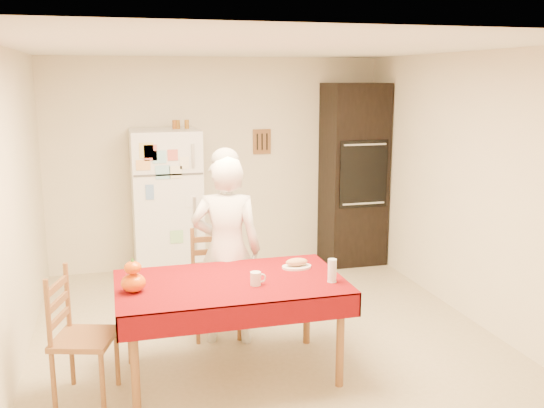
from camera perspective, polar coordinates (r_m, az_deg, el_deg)
name	(u,v)px	position (r m, az deg, el deg)	size (l,w,h in m)	color
floor	(264,336)	(5.53, -0.77, -12.31)	(4.50, 4.50, 0.00)	tan
room_shell	(263,155)	(5.09, -0.82, 4.60)	(4.02, 4.52, 2.51)	beige
refrigerator	(167,205)	(6.94, -9.86, -0.09)	(0.75, 0.74, 1.70)	white
oven_cabinet	(353,174)	(7.49, 7.67, 2.79)	(0.70, 0.62, 2.20)	black
dining_table	(231,289)	(4.63, -3.92, -8.03)	(1.70, 1.00, 0.76)	brown
chair_far	(215,278)	(5.47, -5.43, -6.94)	(0.44, 0.42, 0.95)	brown
chair_left	(75,331)	(4.58, -18.06, -11.29)	(0.50, 0.52, 0.95)	brown
seated_woman	(227,250)	(5.18, -4.30, -4.38)	(0.60, 0.39, 1.64)	silver
coffee_mug	(256,279)	(4.49, -1.55, -7.03)	(0.08, 0.08, 0.10)	silver
pumpkin_lower	(133,283)	(4.46, -12.91, -7.24)	(0.18, 0.18, 0.13)	red
pumpkin_upper	(133,268)	(4.42, -12.98, -5.86)	(0.12, 0.12, 0.09)	#DA4105
wine_glass	(332,271)	(4.56, 5.68, -6.25)	(0.07, 0.07, 0.18)	silver
bread_plate	(297,267)	(4.89, 2.34, -5.93)	(0.24, 0.24, 0.02)	white
bread_loaf	(297,262)	(4.88, 2.34, -5.47)	(0.18, 0.10, 0.06)	#99774B
spice_jar_left	(175,124)	(6.88, -9.16, 7.40)	(0.05, 0.05, 0.10)	#914E1A
spice_jar_mid	(178,124)	(6.88, -8.86, 7.41)	(0.05, 0.05, 0.10)	brown
spice_jar_right	(187,124)	(6.90, -8.03, 7.44)	(0.05, 0.05, 0.10)	#94601A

